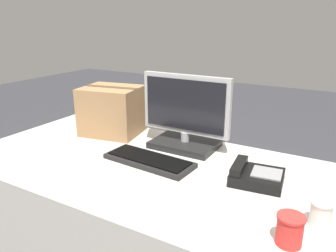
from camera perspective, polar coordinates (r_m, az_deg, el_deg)
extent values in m
cube|color=beige|center=(1.75, -3.68, -17.44)|extent=(1.80, 0.90, 0.73)
cube|color=black|center=(1.75, 2.96, -3.12)|extent=(0.34, 0.24, 0.03)
cylinder|color=#B2B2B2|center=(1.73, 2.98, -1.86)|extent=(0.04, 0.04, 0.05)
cube|color=#B2B2B2|center=(1.68, 3.08, 3.80)|extent=(0.48, 0.03, 0.30)
cube|color=black|center=(1.67, 2.81, 3.68)|extent=(0.44, 0.01, 0.26)
cube|color=black|center=(1.56, -3.33, -6.04)|extent=(0.45, 0.20, 0.02)
cube|color=black|center=(1.55, -3.34, -5.57)|extent=(0.41, 0.16, 0.01)
cube|color=black|center=(1.42, 15.23, -8.61)|extent=(0.23, 0.20, 0.05)
cube|color=black|center=(1.42, 12.28, -6.77)|extent=(0.06, 0.18, 0.03)
cube|color=gray|center=(1.41, 16.83, -7.86)|extent=(0.13, 0.12, 0.01)
cylinder|color=red|center=(1.09, 20.41, -16.80)|extent=(0.08, 0.08, 0.09)
cylinder|color=red|center=(1.07, 20.70, -14.65)|extent=(0.08, 0.08, 0.01)
cylinder|color=white|center=(1.22, 25.03, -13.82)|extent=(0.07, 0.07, 0.08)
cylinder|color=white|center=(1.19, 25.31, -12.04)|extent=(0.07, 0.07, 0.01)
cube|color=silver|center=(1.15, 6.23, -16.10)|extent=(0.14, 0.04, 0.00)
ellipsoid|color=silver|center=(1.20, 3.09, -14.64)|extent=(0.03, 0.03, 0.00)
cube|color=#9E754C|center=(1.95, -9.74, 2.67)|extent=(0.37, 0.32, 0.28)
cube|color=brown|center=(1.91, -9.96, 6.71)|extent=(0.32, 0.10, 0.00)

